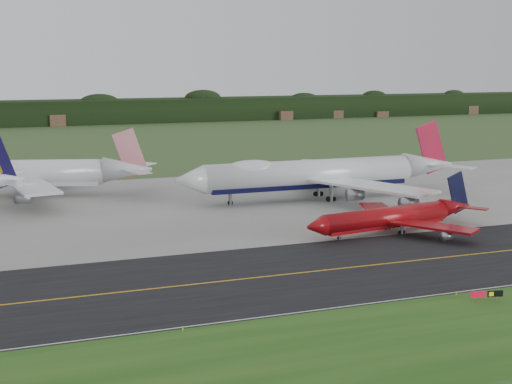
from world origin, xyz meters
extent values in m
plane|color=#365125|center=(0.00, 0.00, 0.00)|extent=(600.00, 600.00, 0.00)
cube|color=black|center=(0.00, -4.00, 0.01)|extent=(400.00, 32.00, 0.02)
cube|color=gray|center=(0.00, 51.00, 0.01)|extent=(400.00, 78.00, 0.01)
cube|color=orange|center=(0.00, -4.00, 0.03)|extent=(400.00, 0.40, 0.00)
cube|color=silver|center=(0.00, -19.50, 0.03)|extent=(400.00, 0.25, 0.00)
cube|color=black|center=(0.00, 275.00, 6.00)|extent=(700.00, 24.00, 12.00)
cylinder|color=silver|center=(10.46, 47.68, 6.03)|extent=(49.06, 6.59, 6.22)
cube|color=black|center=(10.46, 47.68, 4.01)|extent=(46.60, 5.01, 2.18)
cone|color=silver|center=(-17.11, 47.88, 6.03)|extent=(6.17, 6.27, 6.22)
cone|color=silver|center=(41.44, 47.45, 6.50)|extent=(12.98, 6.32, 6.22)
ellipsoid|color=silver|center=(-3.26, 47.78, 7.74)|extent=(12.74, 5.38, 3.97)
cube|color=silver|center=(18.87, 33.75, 4.94)|extent=(19.58, 28.90, 0.53)
cube|color=silver|center=(19.08, 61.48, 4.94)|extent=(19.90, 28.85, 0.53)
cube|color=#B81532|center=(42.13, 47.44, 10.73)|extent=(8.95, 0.56, 12.90)
cylinder|color=gray|center=(15.05, 34.38, 3.24)|extent=(3.42, 2.64, 2.61)
cylinder|color=gray|center=(15.25, 60.91, 3.24)|extent=(3.42, 2.64, 2.61)
cylinder|color=gray|center=(20.59, 22.28, 3.24)|extent=(3.42, 2.64, 2.61)
cylinder|color=gray|center=(20.96, 72.92, 3.24)|extent=(3.42, 2.64, 2.61)
cylinder|color=black|center=(-8.16, 47.82, 0.56)|extent=(1.12, 0.51, 1.12)
cylinder|color=slate|center=(14.36, 44.22, 2.08)|extent=(0.88, 0.88, 4.16)
cylinder|color=black|center=(14.36, 44.22, 0.56)|extent=(1.12, 0.57, 1.12)
cylinder|color=slate|center=(14.41, 51.07, 2.08)|extent=(0.88, 0.88, 4.16)
cylinder|color=black|center=(14.41, 51.07, 0.56)|extent=(1.12, 0.57, 1.12)
cylinder|color=maroon|center=(10.44, 13.65, 2.97)|extent=(27.15, 7.80, 3.64)
cube|color=maroon|center=(10.44, 13.65, 1.79)|extent=(25.68, 6.69, 1.27)
cone|color=maroon|center=(-4.52, 11.28, 2.97)|extent=(3.89, 4.12, 3.64)
cone|color=maroon|center=(27.24, 16.30, 3.24)|extent=(7.58, 4.71, 3.64)
cube|color=maroon|center=(16.17, 6.96, 2.33)|extent=(12.41, 15.15, 0.41)
cube|color=maroon|center=(13.83, 21.77, 2.33)|extent=(8.81, 15.75, 0.41)
cube|color=black|center=(27.74, 16.38, 5.99)|extent=(5.73, 1.19, 8.29)
cylinder|color=gray|center=(16.46, 3.38, 1.34)|extent=(2.20, 1.82, 1.53)
cylinder|color=gray|center=(13.00, 25.27, 1.34)|extent=(2.20, 1.82, 1.53)
cylinder|color=black|center=(0.34, 12.05, 0.33)|extent=(0.69, 0.39, 0.66)
cylinder|color=slate|center=(12.88, 12.00, 0.94)|extent=(0.58, 0.58, 1.88)
cylinder|color=black|center=(12.88, 12.00, 0.33)|extent=(0.70, 0.43, 0.66)
cylinder|color=slate|center=(12.25, 15.96, 0.94)|extent=(0.58, 0.58, 1.88)
cylinder|color=black|center=(12.25, 15.96, 0.33)|extent=(0.70, 0.43, 0.66)
cylinder|color=silver|center=(-52.66, 75.44, 5.51)|extent=(42.66, 17.15, 5.92)
cube|color=white|center=(-52.66, 75.44, 3.59)|extent=(40.21, 15.15, 2.07)
cone|color=silver|center=(-26.71, 68.20, 5.96)|extent=(12.43, 8.72, 5.92)
cube|color=silver|center=(-48.74, 61.67, 4.48)|extent=(11.59, 25.35, 0.53)
cube|color=silver|center=(-42.18, 85.19, 4.48)|extent=(21.73, 23.56, 0.53)
cube|color=red|center=(-26.07, 68.03, 9.80)|extent=(7.99, 2.65, 11.77)
cylinder|color=gray|center=(-50.65, 56.14, 2.86)|extent=(3.78, 3.26, 2.49)
cylinder|color=gray|center=(-40.96, 90.91, 2.86)|extent=(3.78, 3.26, 2.49)
cylinder|color=slate|center=(-50.25, 71.38, 1.87)|extent=(1.02, 1.02, 3.74)
cylinder|color=black|center=(-50.25, 71.38, 0.53)|extent=(1.17, 0.80, 1.07)
cylinder|color=slate|center=(-48.50, 77.66, 1.87)|extent=(1.02, 1.02, 3.74)
cylinder|color=black|center=(-48.50, 77.66, 0.53)|extent=(1.17, 0.80, 1.07)
cylinder|color=slate|center=(2.26, -23.71, 0.31)|extent=(0.11, 0.11, 0.63)
cylinder|color=slate|center=(4.89, -24.29, 0.31)|extent=(0.11, 0.11, 0.63)
cube|color=maroon|center=(2.52, -23.76, 1.03)|extent=(1.97, 0.59, 0.81)
cube|color=black|center=(4.19, -24.14, 1.03)|extent=(0.91, 0.35, 0.81)
cube|color=black|center=(5.24, -24.37, 1.03)|extent=(1.09, 0.39, 0.81)
cylinder|color=yellow|center=(-35.95, -20.50, 0.25)|extent=(0.16, 0.16, 0.50)
cylinder|color=yellow|center=(1.51, -20.50, 0.25)|extent=(0.16, 0.16, 0.50)
camera|label=1|loc=(-54.58, -96.90, 30.50)|focal=50.00mm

